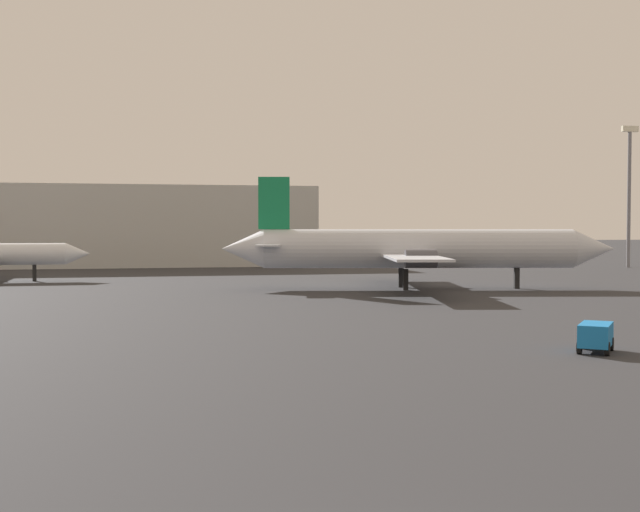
# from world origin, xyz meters

# --- Properties ---
(airplane_on_taxiway) EXTENTS (35.65, 28.24, 10.11)m
(airplane_on_taxiway) POSITION_xyz_m (20.95, 58.82, 3.62)
(airplane_on_taxiway) COLOR silver
(airplane_on_taxiway) RESTS_ON ground_plane
(baggage_cart) EXTENTS (2.49, 2.70, 1.30)m
(baggage_cart) POSITION_xyz_m (16.42, 21.52, 0.76)
(baggage_cart) COLOR #1972BF
(baggage_cart) RESTS_ON ground_plane
(light_mast_right) EXTENTS (2.40, 0.50, 19.44)m
(light_mast_right) POSITION_xyz_m (62.38, 89.26, 10.98)
(light_mast_right) COLOR slate
(light_mast_right) RESTS_ON ground_plane
(terminal_building) EXTENTS (64.18, 24.65, 11.37)m
(terminal_building) POSITION_xyz_m (-10.76, 113.85, 5.68)
(terminal_building) COLOR #B7B7B2
(terminal_building) RESTS_ON ground_plane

